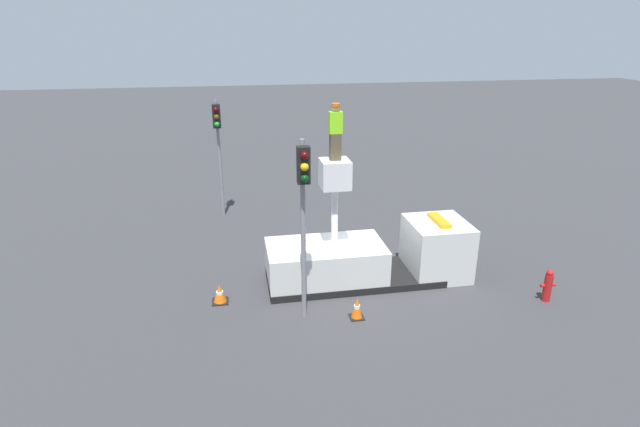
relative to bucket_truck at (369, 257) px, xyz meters
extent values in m
plane|color=#38383A|center=(-0.52, 0.00, -0.83)|extent=(120.00, 120.00, 0.00)
cube|color=black|center=(-0.52, 0.00, -0.71)|extent=(5.88, 2.18, 0.24)
cube|color=silver|center=(-1.50, 0.00, -0.13)|extent=(3.90, 2.12, 1.40)
cube|color=silver|center=(2.42, 0.00, 0.14)|extent=(1.97, 2.12, 1.94)
cube|color=black|center=(3.42, 0.00, 0.53)|extent=(0.03, 1.81, 0.78)
cube|color=orange|center=(2.42, 0.00, 1.19)|extent=(0.36, 1.27, 0.14)
cylinder|color=silver|center=(-1.21, 0.00, 1.61)|extent=(0.22, 0.22, 2.09)
cube|color=silver|center=(-1.21, 0.00, 3.01)|extent=(0.91, 0.91, 0.90)
cube|color=brown|center=(-1.21, 0.00, 3.88)|extent=(0.34, 0.26, 0.84)
cube|color=#8CEA1E|center=(-1.21, 0.00, 4.63)|extent=(0.40, 0.26, 0.66)
sphere|color=tan|center=(-1.21, 0.00, 5.07)|extent=(0.23, 0.23, 0.23)
cylinder|color=orange|center=(-1.21, 0.00, 5.16)|extent=(0.26, 0.26, 0.09)
cylinder|color=gray|center=(-2.53, -1.99, 1.88)|extent=(0.14, 0.14, 5.43)
cube|color=black|center=(-2.53, -2.20, 3.95)|extent=(0.34, 0.28, 1.00)
sphere|color=#490707|center=(-2.53, -2.38, 4.26)|extent=(0.22, 0.22, 0.22)
sphere|color=gold|center=(-2.53, -2.38, 3.95)|extent=(0.22, 0.22, 0.22)
sphere|color=#083710|center=(-2.53, -2.38, 3.64)|extent=(0.22, 0.22, 0.22)
cylinder|color=gray|center=(-4.92, 7.16, 1.79)|extent=(0.14, 0.14, 5.24)
cube|color=black|center=(-4.92, 6.95, 3.76)|extent=(0.34, 0.28, 1.00)
sphere|color=#490707|center=(-4.92, 6.77, 4.07)|extent=(0.22, 0.22, 0.22)
sphere|color=#503C07|center=(-4.92, 6.77, 3.76)|extent=(0.22, 0.22, 0.22)
sphere|color=green|center=(-4.92, 6.77, 3.45)|extent=(0.22, 0.22, 0.22)
cylinder|color=red|center=(5.18, -2.39, -0.37)|extent=(0.26, 0.26, 0.91)
sphere|color=red|center=(5.18, -2.39, 0.15)|extent=(0.22, 0.22, 0.22)
cylinder|color=red|center=(5.00, -2.39, -0.28)|extent=(0.12, 0.10, 0.10)
cylinder|color=red|center=(5.37, -2.39, -0.28)|extent=(0.12, 0.10, 0.10)
cube|color=black|center=(-5.03, -0.65, -0.81)|extent=(0.51, 0.51, 0.03)
cone|color=orange|center=(-5.03, -0.65, -0.52)|extent=(0.42, 0.42, 0.61)
cylinder|color=white|center=(-5.03, -0.65, -0.49)|extent=(0.22, 0.22, 0.09)
cube|color=black|center=(-0.99, -2.29, -0.81)|extent=(0.42, 0.42, 0.03)
cone|color=orange|center=(-0.99, -2.29, -0.49)|extent=(0.35, 0.35, 0.69)
cylinder|color=white|center=(-0.99, -2.29, -0.45)|extent=(0.18, 0.18, 0.10)
camera|label=1|loc=(-4.36, -14.79, 7.41)|focal=28.00mm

